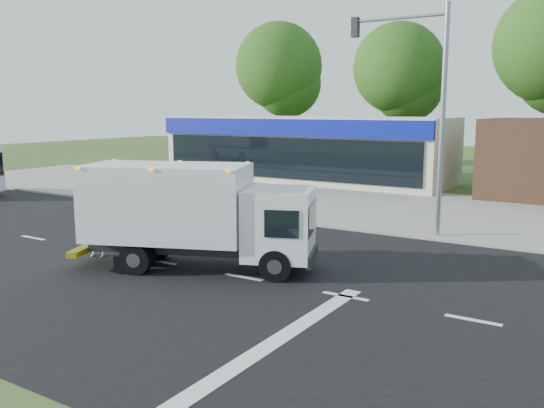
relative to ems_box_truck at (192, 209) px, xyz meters
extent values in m
plane|color=#385123|center=(1.74, -0.01, -1.71)|extent=(120.00, 120.00, 0.00)
cube|color=black|center=(1.74, -0.01, -1.71)|extent=(60.00, 14.00, 0.02)
cube|color=gray|center=(1.74, 8.19, -1.65)|extent=(60.00, 2.40, 0.12)
cube|color=gray|center=(1.74, 13.99, -1.70)|extent=(60.00, 9.00, 0.02)
cube|color=silver|center=(-7.26, -0.01, -1.69)|extent=(1.20, 0.15, 0.01)
cube|color=silver|center=(-4.26, -0.01, -1.69)|extent=(1.20, 0.15, 0.01)
cube|color=silver|center=(-1.26, -0.01, -1.69)|extent=(1.20, 0.15, 0.01)
cube|color=silver|center=(1.74, -0.01, -1.69)|extent=(1.20, 0.15, 0.01)
cube|color=silver|center=(4.74, -0.01, -1.69)|extent=(1.20, 0.15, 0.01)
cube|color=silver|center=(7.74, -0.01, -1.69)|extent=(1.20, 0.15, 0.01)
cube|color=silver|center=(4.74, -3.01, -1.69)|extent=(0.40, 7.00, 0.01)
cube|color=black|center=(-0.68, -0.27, -1.08)|extent=(4.53, 2.51, 0.32)
cube|color=white|center=(2.30, 0.91, -0.31)|extent=(2.39, 2.47, 1.90)
cube|color=black|center=(3.09, 1.23, -0.13)|extent=(0.76, 1.64, 0.81)
cube|color=white|center=(-0.68, -0.27, 0.18)|extent=(5.00, 3.68, 2.12)
cube|color=silver|center=(-2.80, -1.11, 0.14)|extent=(0.72, 1.70, 1.72)
cube|color=yellow|center=(-2.95, -1.17, -1.22)|extent=(1.09, 2.13, 0.16)
cube|color=orange|center=(-0.68, -0.27, 1.22)|extent=(4.84, 3.65, 0.07)
cylinder|color=black|center=(2.02, 1.73, -1.28)|extent=(0.91, 0.57, 0.87)
cylinder|color=black|center=(2.66, 0.13, -1.28)|extent=(0.91, 0.57, 0.87)
cylinder|color=black|center=(-1.60, 0.33, -1.28)|extent=(0.91, 0.57, 0.87)
cylinder|color=black|center=(-0.94, -1.34, -1.28)|extent=(0.91, 0.57, 0.87)
imported|color=tan|center=(-3.34, -0.54, -0.79)|extent=(0.80, 0.70, 1.85)
sphere|color=white|center=(-3.34, -0.54, 0.11)|extent=(0.28, 0.28, 0.28)
cube|color=beige|center=(-7.26, 19.99, 0.29)|extent=(18.00, 6.00, 4.00)
cube|color=#0B1693|center=(-7.26, 16.94, 1.69)|extent=(18.00, 0.30, 1.00)
cube|color=black|center=(-7.26, 16.94, -0.11)|extent=(17.00, 0.12, 2.40)
cylinder|color=gray|center=(4.74, 7.59, 2.29)|extent=(0.18, 0.18, 8.00)
cylinder|color=gray|center=(3.04, 7.59, 5.89)|extent=(3.40, 0.12, 0.12)
cube|color=black|center=(1.44, 7.59, 5.69)|extent=(0.25, 0.25, 0.70)
cylinder|color=#332114|center=(-14.26, 27.99, 1.96)|extent=(0.56, 0.56, 7.35)
sphere|color=#244E16|center=(-14.26, 27.99, 6.16)|extent=(6.93, 6.93, 6.93)
sphere|color=#244E16|center=(-13.76, 28.49, 4.80)|extent=(5.46, 5.46, 5.46)
cylinder|color=#332114|center=(-4.26, 27.99, 1.72)|extent=(0.56, 0.56, 6.86)
sphere|color=#244E16|center=(-4.26, 27.99, 5.64)|extent=(6.47, 6.47, 6.47)
sphere|color=#244E16|center=(-3.76, 28.49, 4.36)|extent=(5.10, 5.10, 5.10)
camera|label=1|loc=(10.33, -12.28, 2.78)|focal=38.00mm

